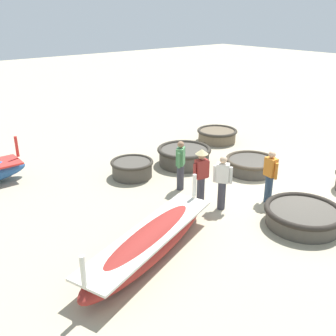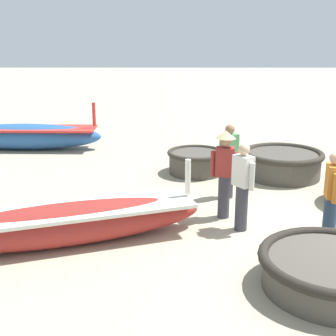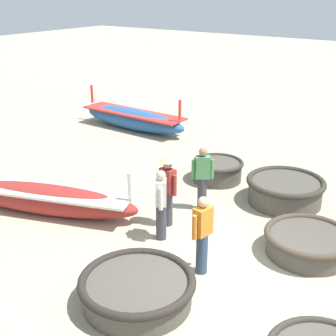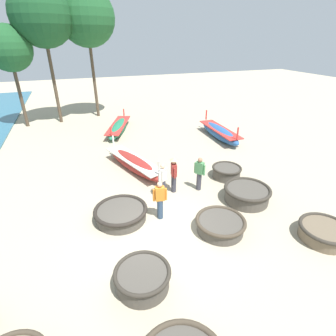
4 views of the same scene
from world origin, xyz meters
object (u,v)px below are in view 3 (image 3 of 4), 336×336
Objects in this scene: coracle_far_right at (217,170)px; coracle_front_right at (308,242)px; coracle_nearest at (285,190)px; fisherman_standing_right at (168,186)px; long_boat_blue_hull at (47,198)px; long_boat_white_hull at (133,119)px; fisherman_by_coracle at (202,233)px; fisherman_standing_left at (161,203)px; fisherman_hauling at (202,177)px; coracle_far_left at (137,289)px.

coracle_far_right is 4.08m from coracle_front_right.
coracle_nearest is 1.16× the size of fisherman_standing_right.
long_boat_white_hull is at bearing 22.17° from long_boat_blue_hull.
coracle_front_right is at bearing -146.88° from coracle_nearest.
fisherman_by_coracle is at bearing 141.34° from coracle_front_right.
fisherman_standing_left is at bearing 113.33° from coracle_front_right.
long_boat_white_hull is 2.75× the size of fisherman_standing_right.
coracle_nearest is 2.17m from fisherman_hauling.
coracle_nearest is 5.80m from long_boat_blue_hull.
coracle_far_left is at bearing 150.08° from coracle_front_right.
fisherman_standing_right reaches higher than fisherman_by_coracle.
fisherman_standing_right is (-0.61, 3.02, 0.68)m from coracle_front_right.
fisherman_by_coracle is (-1.77, 1.42, 0.56)m from coracle_front_right.
coracle_nearest is at bearing -24.70° from fisherman_standing_left.
coracle_far_right is 1.94m from fisherman_hauling.
coracle_front_right is at bearing -78.54° from fisherman_standing_right.
fisherman_standing_left is (-1.20, 2.77, 0.56)m from coracle_front_right.
coracle_nearest is at bearing 33.12° from coracle_front_right.
coracle_far_left is at bearing -165.29° from fisherman_hauling.
coracle_front_right is 0.39× the size of long_boat_white_hull.
fisherman_standing_left reaches higher than long_boat_white_hull.
long_boat_blue_hull is 2.99m from fisherman_standing_right.
fisherman_standing_left is at bearing 25.33° from coracle_far_left.
coracle_front_right is 2.90m from fisherman_hauling.
fisherman_hauling is (3.69, 0.97, 0.56)m from coracle_far_left.
coracle_far_left is 5.21m from coracle_nearest.
coracle_front_right is at bearing -38.66° from fisherman_by_coracle.
fisherman_by_coracle is at bearing -148.71° from fisherman_hauling.
long_boat_white_hull is at bearing 46.88° from fisherman_by_coracle.
fisherman_standing_left is at bearing -179.05° from fisherman_hauling.
coracle_far_left is 0.44× the size of long_boat_white_hull.
fisherman_standing_right is at bearing 22.67° from fisherman_standing_left.
fisherman_standing_right is at bearing 101.46° from coracle_front_right.
coracle_far_left is 1.57m from fisherman_by_coracle.
long_boat_white_hull reaches higher than coracle_far_right.
fisherman_standing_right is (0.58, 0.24, 0.12)m from fisherman_standing_left.
coracle_far_right is 0.86× the size of fisherman_standing_right.
long_boat_white_hull is (7.92, 6.53, 0.12)m from coracle_far_left.
fisherman_hauling is at bearing 31.29° from fisherman_by_coracle.
fisherman_by_coracle reaches higher than long_boat_white_hull.
long_boat_blue_hull reaches higher than coracle_front_right.
long_boat_white_hull reaches higher than coracle_front_right.
long_boat_white_hull reaches higher than long_boat_blue_hull.
coracle_far_left is 2.91m from fisherman_standing_right.
coracle_nearest is (-0.28, -2.08, 0.04)m from coracle_far_right.
coracle_nearest is at bearing -33.28° from fisherman_standing_right.
fisherman_hauling reaches higher than coracle_far_right.
fisherman_standing_right reaches higher than long_boat_blue_hull.
fisherman_standing_right is at bearing 24.73° from coracle_far_left.
long_boat_blue_hull is 2.96× the size of fisherman_by_coracle.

